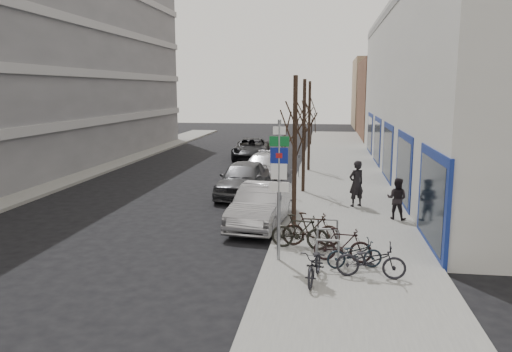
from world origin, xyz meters
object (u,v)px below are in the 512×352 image
(parked_car_front, at_px, (262,206))
(parked_car_back, at_px, (263,166))
(tree_near, at_px, (295,116))
(bike_far_inner, at_px, (311,229))
(bike_near_left, at_px, (315,262))
(bike_rack, at_px, (328,239))
(tree_far, at_px, (310,105))
(parked_car_mid, at_px, (243,179))
(meter_front, at_px, (280,209))
(highway_sign_pole, at_px, (279,182))
(lane_car, at_px, (251,149))
(bike_mid_inner, at_px, (300,231))
(meter_mid, at_px, (292,181))
(pedestrian_far, at_px, (397,198))
(pedestrian_near, at_px, (356,184))
(meter_back, at_px, (299,163))
(tree_mid, at_px, (304,109))
(bike_far_curb, at_px, (371,257))
(bike_mid_curb, at_px, (355,251))
(bike_near_right, at_px, (343,245))

(parked_car_front, bearing_deg, parked_car_back, 103.73)
(tree_near, relative_size, bike_far_inner, 3.00)
(bike_near_left, xyz_separation_m, parked_car_back, (-3.38, 15.50, 0.03))
(bike_rack, bearing_deg, tree_far, 94.32)
(bike_rack, relative_size, parked_car_mid, 0.46)
(parked_car_back, bearing_deg, meter_front, -72.66)
(highway_sign_pole, height_order, lane_car, highway_sign_pole)
(bike_mid_inner, relative_size, parked_car_back, 0.38)
(tree_near, bearing_deg, meter_mid, 95.14)
(parked_car_back, xyz_separation_m, pedestrian_far, (6.27, -8.76, 0.25))
(tree_far, bearing_deg, pedestrian_near, -75.84)
(meter_back, height_order, pedestrian_near, pedestrian_near)
(tree_far, bearing_deg, bike_mid_inner, -88.68)
(tree_mid, height_order, pedestrian_near, tree_mid)
(tree_far, relative_size, lane_car, 1.02)
(tree_far, distance_m, meter_front, 13.88)
(meter_back, relative_size, parked_car_mid, 0.26)
(highway_sign_pole, xyz_separation_m, bike_mid_inner, (0.55, 1.10, -1.75))
(bike_near_left, height_order, bike_far_curb, bike_far_curb)
(meter_back, relative_size, pedestrian_near, 0.65)
(bike_mid_curb, distance_m, parked_car_mid, 10.68)
(parked_car_mid, bearing_deg, parked_car_back, 89.80)
(meter_back, distance_m, parked_car_back, 2.05)
(meter_mid, xyz_separation_m, bike_far_inner, (1.13, -7.11, -0.21))
(bike_far_inner, bearing_deg, bike_near_right, -144.13)
(meter_mid, relative_size, bike_near_right, 0.76)
(pedestrian_far, bearing_deg, tree_far, -49.61)
(meter_front, relative_size, lane_car, 0.24)
(highway_sign_pole, bearing_deg, tree_mid, 88.86)
(pedestrian_far, bearing_deg, meter_mid, -15.86)
(bike_mid_curb, height_order, pedestrian_far, pedestrian_far)
(bike_rack, height_order, meter_back, meter_back)
(highway_sign_pole, height_order, bike_far_curb, highway_sign_pole)
(tree_near, height_order, parked_car_front, tree_near)
(meter_back, bearing_deg, bike_rack, -82.98)
(parked_car_back, bearing_deg, bike_far_curb, -65.41)
(pedestrian_far, bearing_deg, meter_back, -42.40)
(bike_near_left, relative_size, bike_far_curb, 0.95)
(parked_car_mid, bearing_deg, bike_near_right, -60.55)
(meter_front, distance_m, meter_mid, 5.50)
(meter_back, xyz_separation_m, pedestrian_near, (2.81, -6.87, 0.21))
(meter_mid, bearing_deg, parked_car_mid, 163.62)
(tree_near, distance_m, tree_mid, 6.50)
(highway_sign_pole, height_order, parked_car_mid, highway_sign_pole)
(bike_far_inner, xyz_separation_m, parked_car_mid, (-3.48, 7.80, 0.13))
(tree_far, height_order, meter_back, tree_far)
(highway_sign_pole, distance_m, meter_front, 3.39)
(tree_near, relative_size, parked_car_back, 1.14)
(tree_far, xyz_separation_m, parked_car_back, (-2.49, -2.51, -3.40))
(lane_car, bearing_deg, bike_far_inner, -79.84)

